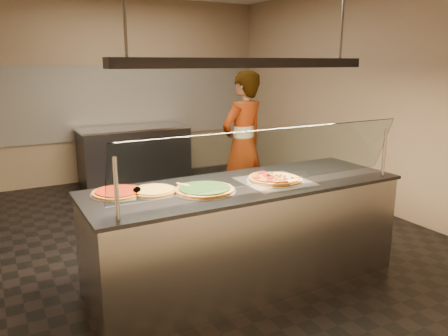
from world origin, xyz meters
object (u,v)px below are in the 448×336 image
heat_lamp_housing (247,63)px  serving_counter (245,233)px  perforated_tray (275,181)px  prep_table (135,155)px  pizza_spinach (205,189)px  half_pizza_pepperoni (264,179)px  pizza_spatula (191,185)px  worker (243,145)px  pizza_tomato (118,192)px  sneeze_guard (269,157)px  pizza_cheese (153,190)px  half_pizza_sausage (285,177)px

heat_lamp_housing → serving_counter: bearing=0.0°
perforated_tray → prep_table: bearing=91.4°
pizza_spinach → half_pizza_pepperoni: bearing=-2.8°
pizza_spinach → pizza_spatula: size_ratio=2.02×
prep_table → worker: (0.76, -2.19, 0.46)m
half_pizza_pepperoni → pizza_spatula: 0.65m
serving_counter → prep_table: 3.77m
serving_counter → worker: (0.92, 1.58, 0.46)m
pizza_tomato → half_pizza_pepperoni: bearing=-13.9°
pizza_tomato → worker: worker is taller
sneeze_guard → pizza_cheese: (-0.80, 0.48, -0.28)m
half_pizza_sausage → pizza_spatula: 0.86m
pizza_spatula → serving_counter: bearing=-10.8°
half_pizza_pepperoni → pizza_spinach: half_pizza_pepperoni is taller
serving_counter → pizza_cheese: pizza_cheese is taller
pizza_spatula → heat_lamp_housing: (0.48, -0.09, 0.99)m
serving_counter → pizza_spinach: (-0.42, -0.05, 0.48)m
half_pizza_pepperoni → pizza_tomato: size_ratio=1.08×
perforated_tray → pizza_spinach: pizza_spinach is taller
half_pizza_sausage → pizza_cheese: half_pizza_sausage is taller
half_pizza_pepperoni → worker: (0.78, 1.65, -0.03)m
serving_counter → pizza_tomato: bearing=168.0°
half_pizza_pepperoni → pizza_spatula: (-0.62, 0.17, -0.01)m
worker → pizza_spatula: bearing=30.0°
half_pizza_pepperoni → pizza_tomato: 1.24m
sneeze_guard → perforated_tray: size_ratio=4.40×
pizza_tomato → perforated_tray: bearing=-12.8°
pizza_spatula → prep_table: (0.64, 3.68, -0.49)m
serving_counter → pizza_spatula: bearing=169.2°
prep_table → heat_lamp_housing: heat_lamp_housing is taller
serving_counter → perforated_tray: size_ratio=4.81×
perforated_tray → half_pizza_pepperoni: bearing=179.3°
pizza_cheese → prep_table: size_ratio=0.23×
sneeze_guard → pizza_spinach: bearing=144.8°
perforated_tray → worker: (0.67, 1.66, -0.01)m
half_pizza_pepperoni → half_pizza_sausage: half_pizza_pepperoni is taller
sneeze_guard → pizza_spatula: 0.70m
pizza_cheese → sneeze_guard: bearing=-30.8°
serving_counter → worker: bearing=59.8°
perforated_tray → sneeze_guard: bearing=-133.2°
half_pizza_sausage → heat_lamp_housing: heat_lamp_housing is taller
pizza_cheese → pizza_tomato: (-0.26, 0.09, 0.00)m
pizza_spatula → heat_lamp_housing: 1.11m
worker → pizza_cheese: bearing=23.5°
half_pizza_pepperoni → prep_table: 3.87m
pizza_cheese → pizza_spinach: bearing=-25.3°
worker → heat_lamp_housing: 2.10m
pizza_tomato → heat_lamp_housing: heat_lamp_housing is taller
half_pizza_pepperoni → pizza_spatula: bearing=165.2°
pizza_spatula → worker: worker is taller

